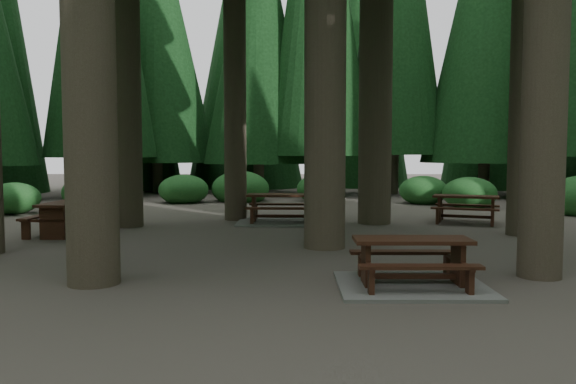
{
  "coord_description": "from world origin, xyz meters",
  "views": [
    {
      "loc": [
        0.13,
        -11.18,
        1.94
      ],
      "look_at": [
        0.05,
        0.8,
        1.1
      ],
      "focal_mm": 35.0,
      "sensor_mm": 36.0,
      "label": 1
    }
  ],
  "objects_px": {
    "picnic_table_b": "(67,213)",
    "picnic_table_c": "(281,213)",
    "picnic_table_a": "(412,271)",
    "picnic_table_d": "(466,205)"
  },
  "relations": [
    {
      "from": "picnic_table_a",
      "to": "picnic_table_b",
      "type": "xyz_separation_m",
      "value": [
        -7.04,
        5.12,
        0.29
      ]
    },
    {
      "from": "picnic_table_b",
      "to": "picnic_table_d",
      "type": "xyz_separation_m",
      "value": [
        10.14,
        2.39,
        -0.02
      ]
    },
    {
      "from": "picnic_table_c",
      "to": "picnic_table_a",
      "type": "bearing_deg",
      "value": -73.48
    },
    {
      "from": "picnic_table_b",
      "to": "picnic_table_d",
      "type": "distance_m",
      "value": 10.42
    },
    {
      "from": "picnic_table_a",
      "to": "picnic_table_b",
      "type": "distance_m",
      "value": 8.72
    },
    {
      "from": "picnic_table_a",
      "to": "picnic_table_d",
      "type": "xyz_separation_m",
      "value": [
        3.1,
        7.52,
        0.27
      ]
    },
    {
      "from": "picnic_table_a",
      "to": "picnic_table_d",
      "type": "height_order",
      "value": "picnic_table_d"
    },
    {
      "from": "picnic_table_b",
      "to": "picnic_table_c",
      "type": "distance_m",
      "value": 5.53
    },
    {
      "from": "picnic_table_a",
      "to": "picnic_table_b",
      "type": "height_order",
      "value": "picnic_table_b"
    },
    {
      "from": "picnic_table_b",
      "to": "picnic_table_c",
      "type": "xyz_separation_m",
      "value": [
        5.0,
        2.35,
        -0.25
      ]
    }
  ]
}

